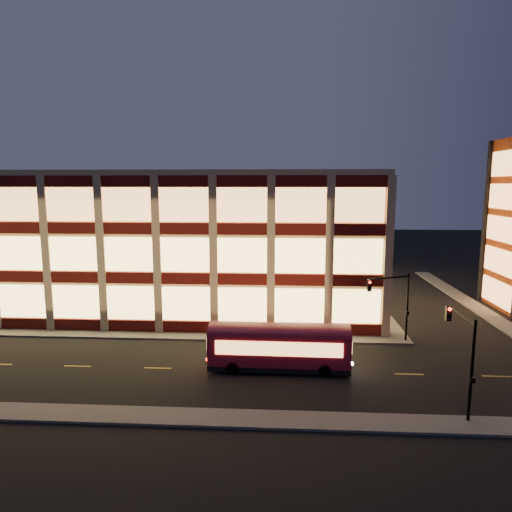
{
  "coord_description": "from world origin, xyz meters",
  "views": [
    {
      "loc": [
        13.03,
        -37.03,
        13.24
      ],
      "look_at": [
        10.33,
        8.0,
        6.14
      ],
      "focal_mm": 32.0,
      "sensor_mm": 36.0,
      "label": 1
    }
  ],
  "objects": [
    {
      "name": "ground",
      "position": [
        0.0,
        0.0,
        0.0
      ],
      "size": [
        200.0,
        200.0,
        0.0
      ],
      "primitive_type": "plane",
      "color": "black",
      "rests_on": "ground"
    },
    {
      "name": "sidewalk_office_south",
      "position": [
        -3.0,
        1.0,
        0.07
      ],
      "size": [
        54.0,
        2.0,
        0.15
      ],
      "primitive_type": "cube",
      "color": "#514F4C",
      "rests_on": "ground"
    },
    {
      "name": "sidewalk_office_east",
      "position": [
        23.0,
        17.0,
        0.07
      ],
      "size": [
        2.0,
        30.0,
        0.15
      ],
      "primitive_type": "cube",
      "color": "#514F4C",
      "rests_on": "ground"
    },
    {
      "name": "sidewalk_tower_west",
      "position": [
        34.0,
        17.0,
        0.07
      ],
      "size": [
        2.0,
        30.0,
        0.15
      ],
      "primitive_type": "cube",
      "color": "#514F4C",
      "rests_on": "ground"
    },
    {
      "name": "sidewalk_near",
      "position": [
        0.0,
        -13.0,
        0.07
      ],
      "size": [
        100.0,
        2.0,
        0.15
      ],
      "primitive_type": "cube",
      "color": "#514F4C",
      "rests_on": "ground"
    },
    {
      "name": "office_building",
      "position": [
        -2.91,
        16.91,
        7.25
      ],
      "size": [
        50.45,
        30.45,
        14.5
      ],
      "color": "tan",
      "rests_on": "ground"
    },
    {
      "name": "traffic_signal_far",
      "position": [
        22.21,
        0.24,
        4.11
      ],
      "size": [
        3.79,
        1.87,
        6.0
      ],
      "color": "black",
      "rests_on": "ground"
    },
    {
      "name": "traffic_signal_near",
      "position": [
        23.5,
        -11.03,
        4.13
      ],
      "size": [
        0.32,
        4.45,
        6.0
      ],
      "color": "black",
      "rests_on": "ground"
    },
    {
      "name": "trolley_bus",
      "position": [
        12.8,
        -5.65,
        1.89
      ],
      "size": [
        10.08,
        2.78,
        3.4
      ],
      "rotation": [
        0.0,
        0.0,
        -0.02
      ],
      "color": "maroon",
      "rests_on": "ground"
    }
  ]
}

